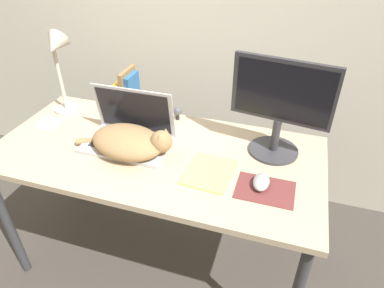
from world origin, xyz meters
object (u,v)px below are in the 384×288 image
at_px(book_row, 128,96).
at_px(desk_lamp, 58,60).
at_px(external_monitor, 281,105).
at_px(cd_disc, 49,123).
at_px(laptop, 129,134).
at_px(computer_mouse, 261,182).
at_px(cat, 130,142).
at_px(webcam, 177,112).
at_px(notepad, 209,172).

relative_size(book_row, desk_lamp, 0.57).
relative_size(external_monitor, desk_lamp, 0.96).
bearing_deg(desk_lamp, cd_disc, -108.00).
relative_size(laptop, computer_mouse, 3.60).
relative_size(cat, webcam, 6.62).
xyz_separation_m(cat, webcam, (0.10, 0.35, -0.01)).
bearing_deg(desk_lamp, book_row, 14.29).
bearing_deg(cat, cd_disc, 168.91).
relative_size(external_monitor, computer_mouse, 3.96).
xyz_separation_m(laptop, desk_lamp, (-0.44, 0.16, 0.25)).
height_order(external_monitor, webcam, external_monitor).
relative_size(cat, computer_mouse, 4.29).
bearing_deg(external_monitor, cat, -161.54).
distance_m(external_monitor, notepad, 0.41).
xyz_separation_m(notepad, cd_disc, (-0.89, 0.14, -0.00)).
bearing_deg(desk_lamp, notepad, -17.07).
distance_m(desk_lamp, notepad, 0.94).
xyz_separation_m(computer_mouse, notepad, (-0.22, 0.02, -0.02)).
height_order(computer_mouse, cd_disc, computer_mouse).
xyz_separation_m(book_row, desk_lamp, (-0.32, -0.08, 0.19)).
relative_size(laptop, notepad, 1.65).
distance_m(computer_mouse, webcam, 0.64).
distance_m(webcam, cd_disc, 0.66).
xyz_separation_m(laptop, book_row, (-0.12, 0.24, 0.07)).
bearing_deg(desk_lamp, cat, -25.39).
relative_size(book_row, notepad, 1.08).
bearing_deg(desk_lamp, external_monitor, -1.15).
height_order(cat, computer_mouse, cat).
xyz_separation_m(cat, computer_mouse, (0.59, -0.05, -0.04)).
xyz_separation_m(laptop, computer_mouse, (0.63, -0.12, -0.03)).
relative_size(laptop, cat, 0.84).
relative_size(laptop, external_monitor, 0.91).
xyz_separation_m(computer_mouse, cd_disc, (-1.11, 0.15, -0.02)).
height_order(cat, external_monitor, external_monitor).
relative_size(computer_mouse, desk_lamp, 0.24).
height_order(book_row, cd_disc, book_row).
xyz_separation_m(external_monitor, notepad, (-0.24, -0.24, -0.23)).
bearing_deg(external_monitor, webcam, 164.72).
relative_size(computer_mouse, cd_disc, 0.92).
bearing_deg(book_row, external_monitor, -7.67).
distance_m(cat, computer_mouse, 0.60).
bearing_deg(laptop, computer_mouse, -10.74).
bearing_deg(book_row, computer_mouse, -25.63).
bearing_deg(laptop, cd_disc, 176.03).
xyz_separation_m(laptop, webcam, (0.14, 0.28, -0.00)).
bearing_deg(external_monitor, computer_mouse, -94.24).
xyz_separation_m(book_row, cd_disc, (-0.36, -0.21, -0.11)).
bearing_deg(webcam, cd_disc, -158.39).
relative_size(desk_lamp, cd_disc, 3.77).
bearing_deg(webcam, cat, -105.79).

